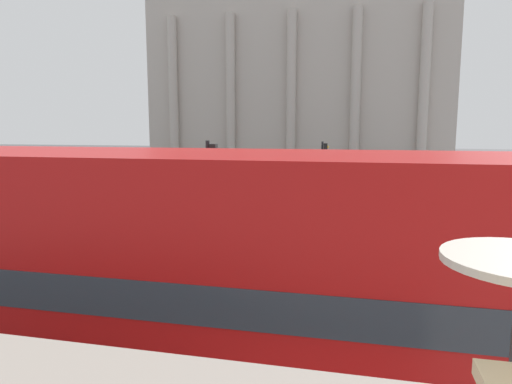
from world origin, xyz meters
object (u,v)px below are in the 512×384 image
at_px(plaza_building_left, 300,83).
at_px(double_decker_bus, 173,287).
at_px(car_navy, 377,209).
at_px(pedestrian_olive, 239,188).
at_px(traffic_light_far, 323,164).
at_px(traffic_light_near, 210,189).
at_px(car_maroon, 486,194).

bearing_deg(plaza_building_left, double_decker_bus, -84.75).
xyz_separation_m(car_navy, pedestrian_olive, (-7.67, 3.92, 0.26)).
distance_m(plaza_building_left, traffic_light_far, 25.74).
xyz_separation_m(plaza_building_left, car_navy, (7.38, -28.52, -8.54)).
xyz_separation_m(traffic_light_near, traffic_light_far, (2.34, 12.90, -0.25)).
relative_size(traffic_light_near, car_maroon, 0.98).
bearing_deg(pedestrian_olive, plaza_building_left, 32.34).
height_order(car_navy, pedestrian_olive, pedestrian_olive).
xyz_separation_m(traffic_light_far, pedestrian_olive, (-4.84, -0.20, -1.46)).
distance_m(car_navy, car_maroon, 8.92).
bearing_deg(car_navy, traffic_light_far, 133.09).
bearing_deg(car_navy, double_decker_bus, -92.96).
distance_m(double_decker_bus, plaza_building_left, 45.28).
distance_m(traffic_light_near, pedestrian_olive, 13.05).
bearing_deg(traffic_light_far, car_navy, -55.53).
bearing_deg(traffic_light_near, car_navy, 59.50).
relative_size(double_decker_bus, traffic_light_near, 2.49).
relative_size(traffic_light_near, traffic_light_far, 1.11).
bearing_deg(car_maroon, pedestrian_olive, -16.21).
height_order(traffic_light_near, traffic_light_far, traffic_light_near).
distance_m(traffic_light_near, car_maroon, 19.07).
distance_m(traffic_light_near, traffic_light_far, 13.12).
bearing_deg(car_maroon, car_navy, 19.29).
relative_size(double_decker_bus, car_maroon, 2.43).
bearing_deg(pedestrian_olive, car_navy, -84.04).
bearing_deg(plaza_building_left, car_navy, -75.49).
xyz_separation_m(plaza_building_left, pedestrian_olive, (-0.29, -24.60, -8.28)).
bearing_deg(double_decker_bus, plaza_building_left, 88.49).
height_order(traffic_light_near, pedestrian_olive, traffic_light_near).
height_order(car_maroon, pedestrian_olive, pedestrian_olive).
bearing_deg(traffic_light_near, car_maroon, 52.93).
height_order(traffic_light_near, car_maroon, traffic_light_near).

